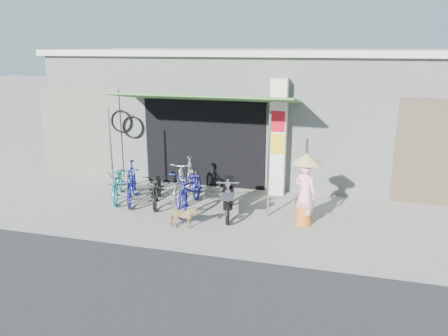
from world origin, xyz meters
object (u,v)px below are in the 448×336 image
(bike_navy, at_px, (190,189))
(bike_teal, at_px, (118,182))
(moped, at_px, (228,196))
(nun, at_px, (305,189))
(street_dog, at_px, (183,217))
(bike_blue, at_px, (131,183))
(bike_black, at_px, (157,188))
(bike_silver, at_px, (186,180))

(bike_navy, bearing_deg, bike_teal, 170.03)
(moped, xyz_separation_m, nun, (1.75, -0.15, 0.36))
(bike_navy, relative_size, street_dog, 3.18)
(bike_teal, relative_size, street_dog, 2.72)
(bike_blue, height_order, moped, bike_blue)
(bike_teal, distance_m, bike_black, 1.11)
(nun, bearing_deg, moped, 22.51)
(bike_blue, bearing_deg, bike_navy, -23.39)
(street_dog, bearing_deg, bike_teal, 44.09)
(bike_navy, height_order, nun, nun)
(bike_silver, relative_size, street_dog, 2.99)
(bike_blue, xyz_separation_m, moped, (2.53, -0.14, -0.06))
(bike_blue, height_order, bike_silver, bike_silver)
(bike_blue, bearing_deg, moped, -23.40)
(bike_silver, bearing_deg, bike_blue, -161.03)
(nun, bearing_deg, bike_teal, 22.61)
(moped, bearing_deg, street_dog, -136.47)
(bike_black, bearing_deg, bike_silver, 16.53)
(moped, bearing_deg, bike_teal, 162.24)
(bike_teal, relative_size, moped, 0.98)
(street_dog, relative_size, nun, 0.38)
(bike_blue, height_order, street_dog, bike_blue)
(bike_navy, xyz_separation_m, nun, (2.69, -0.20, 0.29))
(bike_black, height_order, bike_navy, bike_navy)
(bike_blue, height_order, bike_navy, bike_navy)
(bike_navy, relative_size, moped, 1.15)
(street_dog, height_order, nun, nun)
(bike_black, distance_m, bike_silver, 0.75)
(street_dog, height_order, moped, moped)
(bike_blue, xyz_separation_m, bike_black, (0.68, 0.04, -0.09))
(bike_black, xyz_separation_m, bike_navy, (0.91, -0.13, 0.10))
(bike_blue, bearing_deg, street_dog, -54.48)
(bike_black, bearing_deg, bike_navy, -26.05)
(street_dog, bearing_deg, moped, -48.53)
(bike_teal, relative_size, bike_black, 1.05)
(bike_silver, distance_m, street_dog, 1.79)
(bike_silver, bearing_deg, nun, -14.85)
(bike_navy, bearing_deg, bike_silver, 114.45)
(bike_blue, xyz_separation_m, bike_silver, (1.29, 0.46, 0.05))
(bike_black, height_order, bike_silver, bike_silver)
(bike_teal, xyz_separation_m, bike_black, (1.11, -0.07, -0.02))
(bike_black, distance_m, nun, 3.64)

